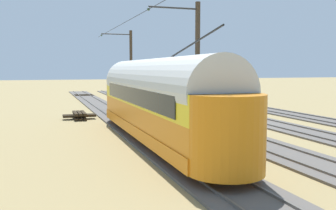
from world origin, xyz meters
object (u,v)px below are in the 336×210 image
object	(u,v)px
spare_tie_stack	(79,116)
track_end_bumper	(195,102)
vintage_streetcar	(157,99)
switch_stand	(263,100)
catenary_pole_mid_near	(196,66)
catenary_pole_foreground	(130,67)

from	to	relation	value
spare_tie_stack	track_end_bumper	bearing A→B (deg)	-151.90
vintage_streetcar	switch_stand	size ratio (longest dim) A/B	14.35
vintage_streetcar	switch_stand	xyz separation A→B (m)	(-15.03, -13.72, -1.56)
catenary_pole_mid_near	track_end_bumper	world-z (taller)	catenary_pole_mid_near
catenary_pole_mid_near	track_end_bumper	bearing A→B (deg)	-112.54
catenary_pole_foreground	switch_stand	size ratio (longest dim) A/B	6.06
spare_tie_stack	catenary_pole_foreground	bearing A→B (deg)	-126.38
vintage_streetcar	spare_tie_stack	distance (m)	10.98
switch_stand	spare_tie_stack	distance (m)	18.27
vintage_streetcar	switch_stand	distance (m)	20.41
track_end_bumper	catenary_pole_mid_near	bearing A→B (deg)	67.46
catenary_pole_foreground	track_end_bumper	size ratio (longest dim) A/B	4.16
catenary_pole_mid_near	spare_tie_stack	size ratio (longest dim) A/B	3.12
track_end_bumper	switch_stand	bearing A→B (deg)	152.19
spare_tie_stack	vintage_streetcar	bearing A→B (deg)	105.70
switch_stand	track_end_bumper	distance (m)	6.67
switch_stand	spare_tie_stack	world-z (taller)	switch_stand
catenary_pole_mid_near	track_end_bumper	distance (m)	16.99
catenary_pole_foreground	spare_tie_stack	size ratio (longest dim) A/B	3.12
catenary_pole_foreground	spare_tie_stack	xyz separation A→B (m)	(5.69, 7.72, -3.65)
catenary_pole_foreground	catenary_pole_mid_near	bearing A→B (deg)	90.00
vintage_streetcar	spare_tie_stack	bearing A→B (deg)	-74.30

